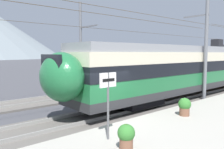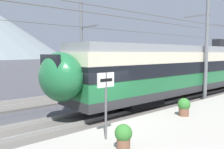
{
  "view_description": "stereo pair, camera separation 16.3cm",
  "coord_description": "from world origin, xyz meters",
  "px_view_note": "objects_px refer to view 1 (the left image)",
  "views": [
    {
      "loc": [
        -6.65,
        -8.09,
        3.35
      ],
      "look_at": [
        2.99,
        2.97,
        1.97
      ],
      "focal_mm": 36.68,
      "sensor_mm": 36.0,
      "label": 1
    },
    {
      "loc": [
        -6.52,
        -8.2,
        3.35
      ],
      "look_at": [
        2.99,
        2.97,
        1.97
      ],
      "focal_mm": 36.68,
      "sensor_mm": 36.0,
      "label": 2
    }
  ],
  "objects_px": {
    "potted_plant_platform_edge": "(126,135)",
    "catenary_mast_mid": "(205,38)",
    "platform_sign": "(108,91)",
    "potted_plant_by_shelter": "(185,106)",
    "train_far_track": "(206,62)",
    "catenary_mast_far_side": "(82,45)",
    "train_near_platform": "(193,68)"
  },
  "relations": [
    {
      "from": "potted_plant_platform_edge",
      "to": "catenary_mast_far_side",
      "type": "bearing_deg",
      "value": 62.07
    },
    {
      "from": "platform_sign",
      "to": "potted_plant_platform_edge",
      "type": "xyz_separation_m",
      "value": [
        -0.14,
        -1.04,
        -1.25
      ]
    },
    {
      "from": "catenary_mast_far_side",
      "to": "potted_plant_by_shelter",
      "type": "distance_m",
      "value": 11.56
    },
    {
      "from": "train_near_platform",
      "to": "train_far_track",
      "type": "bearing_deg",
      "value": 22.9
    },
    {
      "from": "catenary_mast_mid",
      "to": "platform_sign",
      "type": "height_order",
      "value": "catenary_mast_mid"
    },
    {
      "from": "catenary_mast_far_side",
      "to": "catenary_mast_mid",
      "type": "bearing_deg",
      "value": -66.61
    },
    {
      "from": "train_near_platform",
      "to": "catenary_mast_far_side",
      "type": "distance_m",
      "value": 9.37
    },
    {
      "from": "train_far_track",
      "to": "platform_sign",
      "type": "xyz_separation_m",
      "value": [
        -24.38,
        -8.8,
        -0.16
      ]
    },
    {
      "from": "catenary_mast_far_side",
      "to": "potted_plant_by_shelter",
      "type": "relative_size",
      "value": 52.85
    },
    {
      "from": "catenary_mast_far_side",
      "to": "platform_sign",
      "type": "distance_m",
      "value": 12.71
    },
    {
      "from": "train_far_track",
      "to": "platform_sign",
      "type": "bearing_deg",
      "value": -160.16
    },
    {
      "from": "potted_plant_platform_edge",
      "to": "train_far_track",
      "type": "bearing_deg",
      "value": 21.86
    },
    {
      "from": "potted_plant_platform_edge",
      "to": "catenary_mast_mid",
      "type": "bearing_deg",
      "value": 15.34
    },
    {
      "from": "train_near_platform",
      "to": "potted_plant_by_shelter",
      "type": "distance_m",
      "value": 7.54
    },
    {
      "from": "train_far_track",
      "to": "potted_plant_by_shelter",
      "type": "xyz_separation_m",
      "value": [
        -19.65,
        -8.89,
        -1.4
      ]
    },
    {
      "from": "train_far_track",
      "to": "catenary_mast_far_side",
      "type": "xyz_separation_m",
      "value": [
        -18.18,
        2.12,
        1.82
      ]
    },
    {
      "from": "train_near_platform",
      "to": "train_far_track",
      "type": "relative_size",
      "value": 0.95
    },
    {
      "from": "train_far_track",
      "to": "potted_plant_platform_edge",
      "type": "xyz_separation_m",
      "value": [
        -24.51,
        -9.83,
        -1.42
      ]
    },
    {
      "from": "platform_sign",
      "to": "potted_plant_by_shelter",
      "type": "height_order",
      "value": "platform_sign"
    },
    {
      "from": "platform_sign",
      "to": "train_far_track",
      "type": "bearing_deg",
      "value": 19.84
    },
    {
      "from": "train_near_platform",
      "to": "platform_sign",
      "type": "distance_m",
      "value": 11.8
    },
    {
      "from": "platform_sign",
      "to": "potted_plant_by_shelter",
      "type": "distance_m",
      "value": 4.89
    },
    {
      "from": "potted_plant_platform_edge",
      "to": "platform_sign",
      "type": "bearing_deg",
      "value": 82.55
    },
    {
      "from": "train_near_platform",
      "to": "potted_plant_by_shelter",
      "type": "height_order",
      "value": "train_near_platform"
    },
    {
      "from": "platform_sign",
      "to": "potted_plant_by_shelter",
      "type": "relative_size",
      "value": 2.72
    },
    {
      "from": "catenary_mast_far_side",
      "to": "potted_plant_platform_edge",
      "type": "xyz_separation_m",
      "value": [
        -6.34,
        -11.95,
        -3.23
      ]
    },
    {
      "from": "train_far_track",
      "to": "catenary_mast_far_side",
      "type": "bearing_deg",
      "value": 173.35
    },
    {
      "from": "train_near_platform",
      "to": "catenary_mast_far_side",
      "type": "xyz_separation_m",
      "value": [
        -5.13,
        7.63,
        1.82
      ]
    },
    {
      "from": "train_far_track",
      "to": "catenary_mast_mid",
      "type": "xyz_separation_m",
      "value": [
        -14.23,
        -7.01,
        2.15
      ]
    },
    {
      "from": "potted_plant_platform_edge",
      "to": "train_near_platform",
      "type": "bearing_deg",
      "value": 20.66
    },
    {
      "from": "catenary_mast_far_side",
      "to": "potted_plant_platform_edge",
      "type": "bearing_deg",
      "value": -117.93
    },
    {
      "from": "platform_sign",
      "to": "catenary_mast_mid",
      "type": "bearing_deg",
      "value": 9.97
    }
  ]
}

